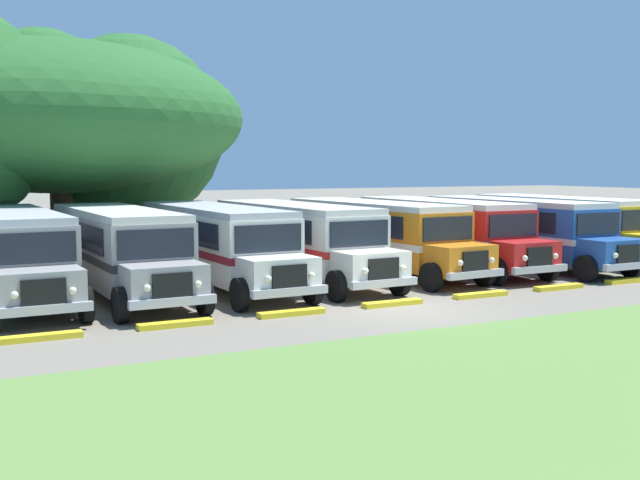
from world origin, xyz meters
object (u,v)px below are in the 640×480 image
Objects in this scene: parked_bus_slot_8 at (564,224)px; parked_bus_slot_3 at (217,242)px; parked_bus_slot_6 at (443,230)px; parked_bus_slot_4 at (297,237)px; parked_bus_slot_7 at (518,228)px; parked_bus_slot_2 at (119,246)px; parked_bus_slot_1 at (13,250)px; broad_shade_tree at (46,118)px; parked_bus_slot_5 at (376,233)px.

parked_bus_slot_3 is at bearing -87.95° from parked_bus_slot_8.
parked_bus_slot_4 is at bearing -87.23° from parked_bus_slot_6.
parked_bus_slot_7 and parked_bus_slot_8 have the same top height.
parked_bus_slot_4 is 1.00× the size of parked_bus_slot_6.
parked_bus_slot_6 is (13.56, 0.49, 0.00)m from parked_bus_slot_2.
broad_shade_tree is (2.33, 8.92, 4.70)m from parked_bus_slot_1.
parked_bus_slot_7 is at bearing -28.67° from broad_shade_tree.
parked_bus_slot_8 is (6.70, -0.05, 0.00)m from parked_bus_slot_6.
parked_bus_slot_5 is at bearing -98.03° from parked_bus_slot_7.
parked_bus_slot_7 is (13.41, -0.45, 0.00)m from parked_bus_slot_3.
parked_bus_slot_5 is at bearing 91.72° from parked_bus_slot_3.
parked_bus_slot_1 is 1.00× the size of parked_bus_slot_8.
broad_shade_tree reaches higher than parked_bus_slot_1.
parked_bus_slot_6 is at bearing 90.69° from parked_bus_slot_3.
parked_bus_slot_4 is at bearing 87.50° from parked_bus_slot_1.
parked_bus_slot_4 is 10.21m from parked_bus_slot_7.
parked_bus_slot_1 is 1.00× the size of parked_bus_slot_3.
parked_bus_slot_7 is (16.86, -0.37, 0.00)m from parked_bus_slot_2.
parked_bus_slot_3 is 16.81m from parked_bus_slot_8.
parked_bus_slot_6 is at bearing 88.86° from parked_bus_slot_1.
parked_bus_slot_4 and parked_bus_slot_6 have the same top height.
parked_bus_slot_4 is at bearing -94.02° from parked_bus_slot_7.
parked_bus_slot_6 is 1.00× the size of parked_bus_slot_7.
parked_bus_slot_5 is at bearing -89.24° from parked_bus_slot_6.
parked_bus_slot_2 and parked_bus_slot_3 have the same top height.
parked_bus_slot_5 is 1.01× the size of parked_bus_slot_7.
parked_bus_slot_7 is 3.49m from parked_bus_slot_8.
parked_bus_slot_4 and parked_bus_slot_5 have the same top height.
parked_bus_slot_2 is 10.49m from broad_shade_tree.
parked_bus_slot_4 is (6.67, 0.23, 0.00)m from parked_bus_slot_2.
parked_bus_slot_2 and parked_bus_slot_5 have the same top height.
parked_bus_slot_1 is at bearing -89.13° from parked_bus_slot_8.
parked_bus_slot_5 is at bearing 91.74° from parked_bus_slot_4.
parked_bus_slot_6 is at bearing -89.63° from parked_bus_slot_8.
parked_bus_slot_5 is 9.97m from parked_bus_slot_8.
broad_shade_tree is at bearing -156.52° from parked_bus_slot_3.
parked_bus_slot_2 is 0.63× the size of broad_shade_tree.
parked_bus_slot_4 is 12.74m from broad_shade_tree.
parked_bus_slot_5 is at bearing 91.39° from parked_bus_slot_2.
parked_bus_slot_8 is at bearing 88.65° from parked_bus_slot_1.
parked_bus_slot_2 is 1.00× the size of parked_bus_slot_4.
parked_bus_slot_3 is 1.00× the size of parked_bus_slot_8.
parked_bus_slot_2 is 13.57m from parked_bus_slot_6.
parked_bus_slot_6 is at bearing 89.92° from parked_bus_slot_4.
parked_bus_slot_7 is 1.00× the size of parked_bus_slot_8.
parked_bus_slot_3 is at bearing -92.59° from parked_bus_slot_7.
parked_bus_slot_3 is 1.00× the size of parked_bus_slot_6.
parked_bus_slot_1 is 6.68m from parked_bus_slot_3.
parked_bus_slot_2 is 3.45m from parked_bus_slot_3.
parked_bus_slot_7 is at bearing -75.85° from parked_bus_slot_8.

